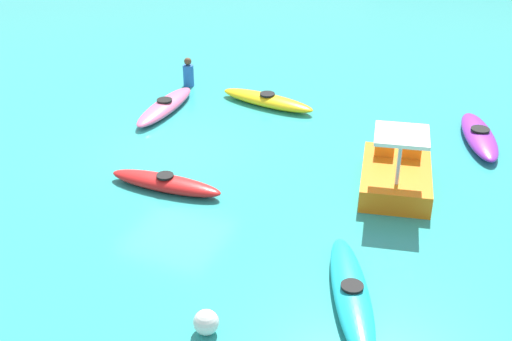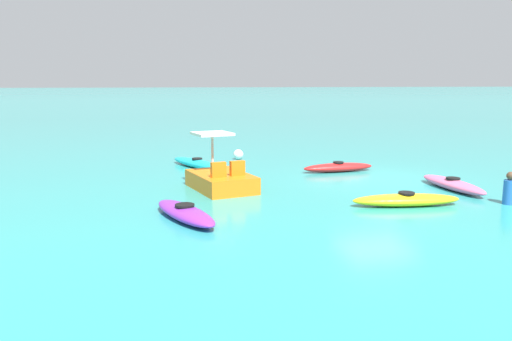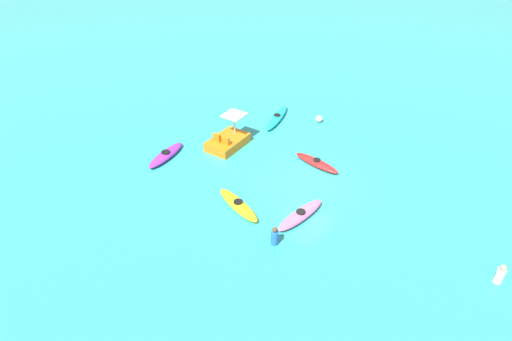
{
  "view_description": "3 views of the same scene",
  "coord_description": "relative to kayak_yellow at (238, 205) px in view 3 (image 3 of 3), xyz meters",
  "views": [
    {
      "loc": [
        7.82,
        -12.78,
        7.63
      ],
      "look_at": [
        2.45,
        -0.43,
        0.25
      ],
      "focal_mm": 47.66,
      "sensor_mm": 36.0,
      "label": 1
    },
    {
      "loc": [
        7.89,
        15.4,
        3.22
      ],
      "look_at": [
        4.2,
        -0.12,
        0.44
      ],
      "focal_mm": 35.62,
      "sensor_mm": 36.0,
      "label": 2
    },
    {
      "loc": [
        -10.79,
        13.8,
        12.94
      ],
      "look_at": [
        2.36,
        1.24,
        0.25
      ],
      "focal_mm": 30.88,
      "sensor_mm": 36.0,
      "label": 3
    }
  ],
  "objects": [
    {
      "name": "ground_plane",
      "position": [
        -1.02,
        -3.64,
        -0.16
      ],
      "size": [
        600.0,
        600.0,
        0.0
      ],
      "primitive_type": "plane",
      "color": "teal"
    },
    {
      "name": "kayak_yellow",
      "position": [
        0.0,
        0.0,
        0.0
      ],
      "size": [
        2.95,
        1.06,
        0.37
      ],
      "color": "yellow",
      "rests_on": "ground_plane"
    },
    {
      "name": "kayak_cyan",
      "position": [
        4.63,
        -7.34,
        -0.0
      ],
      "size": [
        1.96,
        3.31,
        0.37
      ],
      "color": "#19B7C6",
      "rests_on": "ground_plane"
    },
    {
      "name": "kayak_purple",
      "position": [
        5.81,
        -0.01,
        0.0
      ],
      "size": [
        1.6,
        2.87,
        0.37
      ],
      "color": "purple",
      "rests_on": "ground_plane"
    },
    {
      "name": "kayak_pink",
      "position": [
        -2.43,
        -1.54,
        -0.0
      ],
      "size": [
        0.75,
        2.9,
        0.37
      ],
      "color": "pink",
      "rests_on": "ground_plane"
    },
    {
      "name": "kayak_red",
      "position": [
        -0.25,
        -5.25,
        -0.0
      ],
      "size": [
        2.7,
        0.7,
        0.37
      ],
      "color": "red",
      "rests_on": "ground_plane"
    },
    {
      "name": "pedal_boat_orange",
      "position": [
        4.41,
        -3.17,
        0.17
      ],
      "size": [
        1.98,
        2.67,
        1.68
      ],
      "color": "orange",
      "rests_on": "ground_plane"
    },
    {
      "name": "buoy_white",
      "position": [
        2.69,
        -9.01,
        0.05
      ],
      "size": [
        0.42,
        0.42,
        0.42
      ],
      "primitive_type": "sphere",
      "color": "white",
      "rests_on": "ground_plane"
    },
    {
      "name": "person_near_shore",
      "position": [
        -2.77,
        0.46,
        0.22
      ],
      "size": [
        0.45,
        0.45,
        0.88
      ],
      "color": "blue",
      "rests_on": "ground_plane"
    },
    {
      "name": "person_by_kayaks",
      "position": [
        -10.0,
        -4.15,
        0.22
      ],
      "size": [
        0.43,
        0.43,
        0.88
      ],
      "color": "silver",
      "rests_on": "ground_plane"
    }
  ]
}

